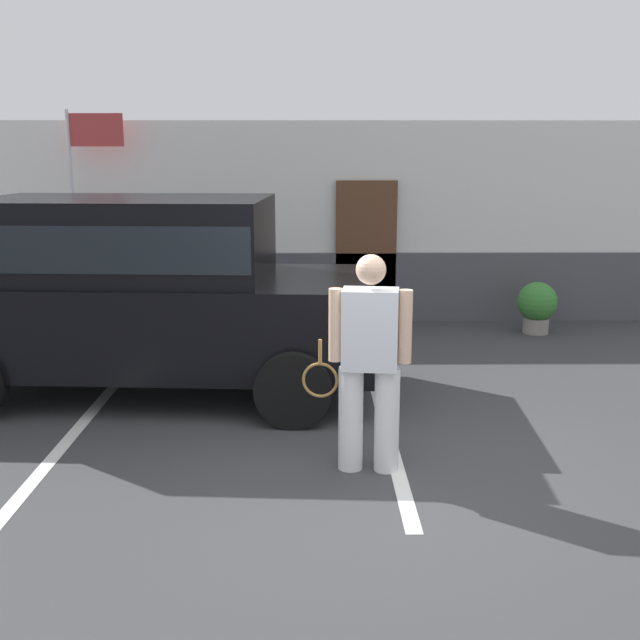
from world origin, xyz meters
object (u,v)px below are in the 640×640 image
parked_suv (141,286)px  flag_pole (84,179)px  potted_plant_by_porch (537,305)px  tennis_player_man (369,361)px

parked_suv → flag_pole: size_ratio=1.53×
potted_plant_by_porch → tennis_player_man: bearing=-120.3°
potted_plant_by_porch → flag_pole: flag_pole is taller
tennis_player_man → potted_plant_by_porch: 5.41m
tennis_player_man → flag_pole: size_ratio=0.57×
potted_plant_by_porch → flag_pole: bearing=175.5°
tennis_player_man → flag_pole: bearing=-47.5°
parked_suv → potted_plant_by_porch: bearing=31.4°
tennis_player_man → flag_pole: flag_pole is taller
parked_suv → potted_plant_by_porch: (4.93, 2.62, -0.74)m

